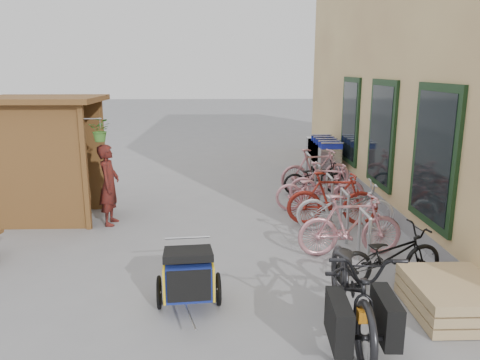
{
  "coord_description": "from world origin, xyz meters",
  "views": [
    {
      "loc": [
        0.26,
        -6.5,
        2.91
      ],
      "look_at": [
        0.5,
        1.5,
        1.0
      ],
      "focal_mm": 35.0,
      "sensor_mm": 36.0,
      "label": 1
    }
  ],
  "objects_px": {
    "shopping_carts": "(322,151)",
    "person_kiosk": "(109,185)",
    "cargo_bike": "(353,287)",
    "bike_7": "(316,170)",
    "bike_4": "(317,190)",
    "bike_3": "(333,199)",
    "bike_5": "(326,184)",
    "kiosk": "(41,142)",
    "pallet_stack": "(453,297)",
    "child_trailer": "(189,273)",
    "bike_1": "(350,225)",
    "bike_6": "(315,178)",
    "bike_2": "(345,206)",
    "bike_0": "(389,256)"
  },
  "relations": [
    {
      "from": "shopping_carts",
      "to": "person_kiosk",
      "type": "relative_size",
      "value": 1.52
    },
    {
      "from": "shopping_carts",
      "to": "cargo_bike",
      "type": "xyz_separation_m",
      "value": [
        -1.35,
        -8.31,
        -0.06
      ]
    },
    {
      "from": "cargo_bike",
      "to": "bike_7",
      "type": "bearing_deg",
      "value": 85.85
    },
    {
      "from": "bike_7",
      "to": "bike_4",
      "type": "bearing_deg",
      "value": 158.89
    },
    {
      "from": "bike_3",
      "to": "bike_4",
      "type": "relative_size",
      "value": 1.01
    },
    {
      "from": "bike_3",
      "to": "bike_5",
      "type": "distance_m",
      "value": 1.25
    },
    {
      "from": "kiosk",
      "to": "bike_7",
      "type": "relative_size",
      "value": 1.41
    },
    {
      "from": "pallet_stack",
      "to": "child_trailer",
      "type": "bearing_deg",
      "value": 174.65
    },
    {
      "from": "person_kiosk",
      "to": "bike_1",
      "type": "bearing_deg",
      "value": -110.28
    },
    {
      "from": "bike_1",
      "to": "bike_7",
      "type": "bearing_deg",
      "value": -6.03
    },
    {
      "from": "shopping_carts",
      "to": "bike_3",
      "type": "bearing_deg",
      "value": -99.12
    },
    {
      "from": "child_trailer",
      "to": "bike_6",
      "type": "bearing_deg",
      "value": 58.62
    },
    {
      "from": "bike_6",
      "to": "bike_4",
      "type": "bearing_deg",
      "value": 166.28
    },
    {
      "from": "bike_2",
      "to": "bike_3",
      "type": "relative_size",
      "value": 1.03
    },
    {
      "from": "shopping_carts",
      "to": "bike_3",
      "type": "relative_size",
      "value": 1.37
    },
    {
      "from": "cargo_bike",
      "to": "bike_3",
      "type": "bearing_deg",
      "value": 83.51
    },
    {
      "from": "bike_0",
      "to": "bike_7",
      "type": "distance_m",
      "value": 5.01
    },
    {
      "from": "bike_1",
      "to": "child_trailer",
      "type": "bearing_deg",
      "value": 119.37
    },
    {
      "from": "bike_2",
      "to": "bike_5",
      "type": "distance_m",
      "value": 1.57
    },
    {
      "from": "pallet_stack",
      "to": "bike_3",
      "type": "relative_size",
      "value": 0.7
    },
    {
      "from": "pallet_stack",
      "to": "bike_3",
      "type": "height_order",
      "value": "bike_3"
    },
    {
      "from": "person_kiosk",
      "to": "bike_4",
      "type": "relative_size",
      "value": 0.9
    },
    {
      "from": "bike_1",
      "to": "bike_6",
      "type": "relative_size",
      "value": 1.1
    },
    {
      "from": "person_kiosk",
      "to": "bike_5",
      "type": "xyz_separation_m",
      "value": [
        4.37,
        1.06,
        -0.29
      ]
    },
    {
      "from": "bike_0",
      "to": "bike_4",
      "type": "xyz_separation_m",
      "value": [
        -0.34,
        3.44,
        0.03
      ]
    },
    {
      "from": "person_kiosk",
      "to": "bike_0",
      "type": "bearing_deg",
      "value": -119.74
    },
    {
      "from": "pallet_stack",
      "to": "bike_2",
      "type": "xyz_separation_m",
      "value": [
        -0.57,
        3.03,
        0.26
      ]
    },
    {
      "from": "bike_0",
      "to": "bike_6",
      "type": "xyz_separation_m",
      "value": [
        -0.12,
        4.78,
        -0.02
      ]
    },
    {
      "from": "kiosk",
      "to": "bike_5",
      "type": "xyz_separation_m",
      "value": [
        5.69,
        0.72,
        -1.07
      ]
    },
    {
      "from": "kiosk",
      "to": "bike_2",
      "type": "bearing_deg",
      "value": -8.43
    },
    {
      "from": "bike_0",
      "to": "bike_5",
      "type": "distance_m",
      "value": 3.77
    },
    {
      "from": "kiosk",
      "to": "bike_3",
      "type": "distance_m",
      "value": 5.66
    },
    {
      "from": "person_kiosk",
      "to": "pallet_stack",
      "type": "bearing_deg",
      "value": -123.77
    },
    {
      "from": "pallet_stack",
      "to": "bike_4",
      "type": "xyz_separation_m",
      "value": [
        -0.86,
        4.26,
        0.24
      ]
    },
    {
      "from": "shopping_carts",
      "to": "bike_7",
      "type": "distance_m",
      "value": 2.17
    },
    {
      "from": "pallet_stack",
      "to": "shopping_carts",
      "type": "relative_size",
      "value": 0.51
    },
    {
      "from": "bike_7",
      "to": "shopping_carts",
      "type": "bearing_deg",
      "value": -26.82
    },
    {
      "from": "person_kiosk",
      "to": "bike_3",
      "type": "bearing_deg",
      "value": -90.71
    },
    {
      "from": "pallet_stack",
      "to": "bike_4",
      "type": "bearing_deg",
      "value": 101.38
    },
    {
      "from": "shopping_carts",
      "to": "bike_5",
      "type": "xyz_separation_m",
      "value": [
        -0.59,
        -3.33,
        -0.14
      ]
    },
    {
      "from": "bike_0",
      "to": "bike_7",
      "type": "height_order",
      "value": "bike_7"
    },
    {
      "from": "pallet_stack",
      "to": "bike_4",
      "type": "relative_size",
      "value": 0.7
    },
    {
      "from": "bike_3",
      "to": "person_kiosk",
      "type": "bearing_deg",
      "value": 91.66
    },
    {
      "from": "bike_0",
      "to": "bike_1",
      "type": "bearing_deg",
      "value": 2.17
    },
    {
      "from": "kiosk",
      "to": "bike_5",
      "type": "bearing_deg",
      "value": 7.22
    },
    {
      "from": "cargo_bike",
      "to": "bike_4",
      "type": "relative_size",
      "value": 1.29
    },
    {
      "from": "bike_6",
      "to": "shopping_carts",
      "type": "bearing_deg",
      "value": -19.77
    },
    {
      "from": "kiosk",
      "to": "person_kiosk",
      "type": "distance_m",
      "value": 1.57
    },
    {
      "from": "shopping_carts",
      "to": "person_kiosk",
      "type": "bearing_deg",
      "value": -138.5
    },
    {
      "from": "bike_6",
      "to": "child_trailer",
      "type": "bearing_deg",
      "value": 149.62
    }
  ]
}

